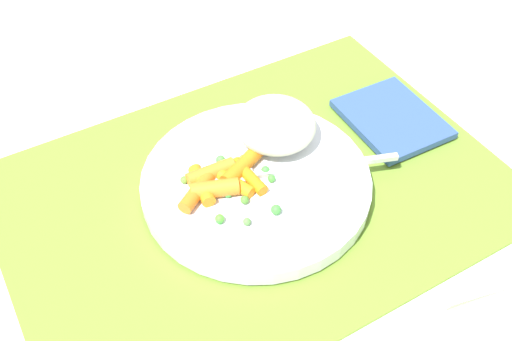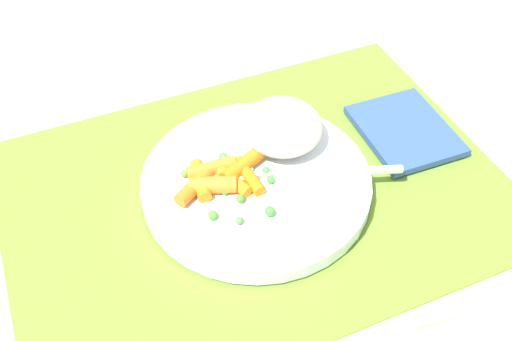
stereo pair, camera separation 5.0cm
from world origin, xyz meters
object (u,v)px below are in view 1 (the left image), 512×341
Objects in this scene: wine_glass at (501,323)px; napkin at (392,119)px; plate at (256,183)px; carrot_portion at (221,180)px; rice_mound at (275,124)px; fork at (285,171)px.

napkin is (-0.16, -0.28, -0.11)m from wine_glass.
carrot_portion reaches higher than plate.
napkin is (-0.19, -0.01, -0.00)m from plate.
napkin is at bearing -176.28° from plate.
wine_glass is (-0.06, 0.27, 0.09)m from carrot_portion.
rice_mound is at bearing -93.36° from wine_glass.
plate is 1.42× the size of wine_glass.
carrot_portion reaches higher than fork.
fork is at bearing 160.29° from plate.
rice_mound is 0.46× the size of fork.
plate is at bearing -84.01° from wine_glass.
plate is 0.04m from carrot_portion.
carrot_portion is at bearing -14.11° from plate.
wine_glass is 0.34m from napkin.
carrot_portion is 0.66× the size of wine_glass.
plate is at bearing 165.89° from carrot_portion.
fork is 1.64× the size of napkin.
plate is 2.02× the size of napkin.
rice_mound is at bearing -10.69° from napkin.
carrot_portion is 0.29m from wine_glass.
fork is (0.02, 0.05, -0.02)m from rice_mound.
fork is 0.27m from wine_glass.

